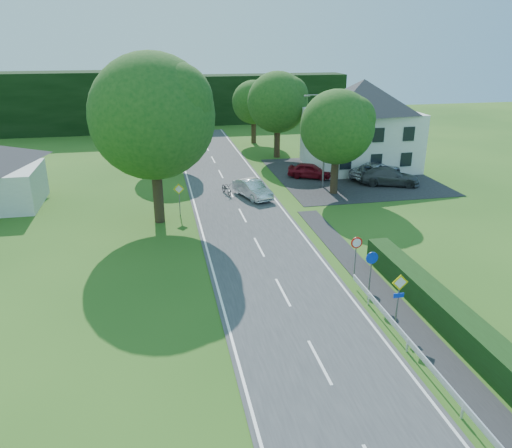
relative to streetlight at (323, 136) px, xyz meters
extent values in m
cube|color=#37373A|center=(-8.06, -10.00, -4.44)|extent=(7.00, 80.00, 0.04)
cube|color=black|center=(-3.11, -28.00, -4.44)|extent=(1.50, 44.00, 0.04)
cube|color=black|center=(3.94, 3.00, -4.44)|extent=(14.00, 16.00, 0.04)
cube|color=white|center=(-11.31, -10.00, -4.42)|extent=(0.12, 80.00, 0.01)
cube|color=white|center=(-4.81, -10.00, -4.42)|extent=(0.12, 80.00, 0.01)
cube|color=black|center=(-0.06, 36.00, -0.96)|extent=(30.00, 5.00, 7.00)
cube|color=silver|center=(5.94, 6.00, -1.66)|extent=(10.00, 8.00, 5.60)
pyramid|color=#27262B|center=(5.94, 6.00, 2.64)|extent=(10.60, 8.40, 3.00)
cylinder|color=slate|center=(0.14, 0.00, -0.46)|extent=(0.16, 0.16, 8.00)
cylinder|color=slate|center=(-0.66, 0.00, 3.44)|extent=(1.70, 0.10, 0.10)
cube|color=slate|center=(-1.56, 0.00, 3.39)|extent=(0.50, 0.18, 0.12)
cylinder|color=slate|center=(-3.76, -22.00, -3.26)|extent=(0.07, 0.07, 2.40)
cube|color=yellow|center=(-3.76, -22.03, -2.26)|extent=(0.78, 0.04, 0.78)
cube|color=white|center=(-3.76, -22.03, -2.26)|extent=(0.57, 0.05, 0.57)
cube|color=#0D34CA|center=(-3.76, -22.03, -2.91)|extent=(0.50, 0.04, 0.22)
cylinder|color=slate|center=(-3.76, -19.00, -3.36)|extent=(0.07, 0.07, 2.20)
cylinder|color=#0D34CA|center=(-3.76, -19.03, -2.41)|extent=(0.64, 0.04, 0.64)
cylinder|color=slate|center=(-3.76, -17.00, -3.36)|extent=(0.07, 0.07, 2.20)
cylinder|color=red|center=(-3.76, -17.03, -2.41)|extent=(0.64, 0.04, 0.64)
cylinder|color=white|center=(-3.76, -17.05, -2.41)|extent=(0.48, 0.04, 0.48)
cylinder|color=slate|center=(-12.56, -5.00, -3.36)|extent=(0.07, 0.07, 2.20)
cube|color=yellow|center=(-12.56, -5.03, -2.41)|extent=(0.78, 0.04, 0.78)
cube|color=white|center=(-12.56, -5.03, -2.41)|extent=(0.57, 0.05, 0.57)
imported|color=silver|center=(-6.50, -1.84, -3.71)|extent=(2.84, 4.62, 1.44)
imported|color=black|center=(-8.44, -0.50, -3.92)|extent=(1.09, 2.03, 1.01)
imported|color=maroon|center=(-0.09, 3.00, -3.73)|extent=(4.35, 3.37, 1.38)
imported|color=#444548|center=(6.12, -0.62, -3.68)|extent=(5.56, 3.72, 1.49)
imported|color=#B2B2B9|center=(5.80, 1.54, -3.65)|extent=(6.06, 5.11, 1.54)
imported|color=red|center=(2.20, 4.12, -3.41)|extent=(2.57, 2.61, 2.03)
camera|label=1|loc=(-13.97, -40.13, 8.00)|focal=35.00mm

